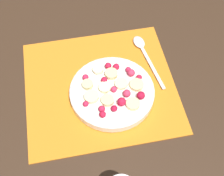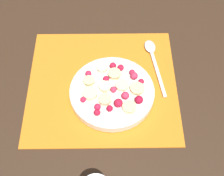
# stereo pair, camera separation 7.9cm
# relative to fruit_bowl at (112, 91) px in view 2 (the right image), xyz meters

# --- Properties ---
(ground_plane) EXTENTS (3.00, 3.00, 0.00)m
(ground_plane) POSITION_rel_fruit_bowl_xyz_m (0.03, -0.04, -0.02)
(ground_plane) COLOR #382619
(placemat) EXTENTS (0.39, 0.37, 0.01)m
(placemat) POSITION_rel_fruit_bowl_xyz_m (0.03, -0.04, -0.02)
(placemat) COLOR orange
(placemat) RESTS_ON ground_plane
(fruit_bowl) EXTENTS (0.22, 0.22, 0.05)m
(fruit_bowl) POSITION_rel_fruit_bowl_xyz_m (0.00, 0.00, 0.00)
(fruit_bowl) COLOR white
(fruit_bowl) RESTS_ON placemat
(spoon) EXTENTS (0.05, 0.20, 0.01)m
(spoon) POSITION_rel_fruit_bowl_xyz_m (-0.12, -0.13, -0.01)
(spoon) COLOR silver
(spoon) RESTS_ON placemat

